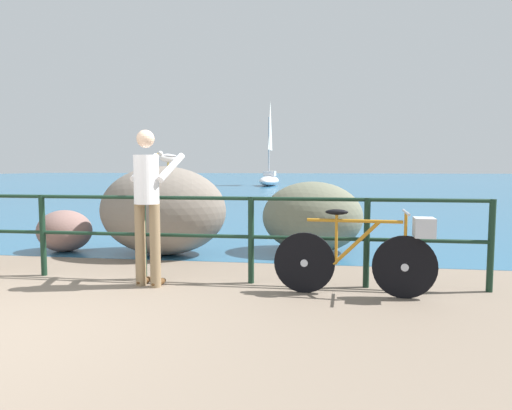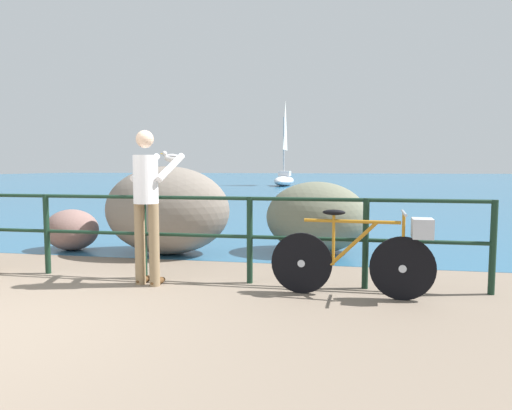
{
  "view_description": "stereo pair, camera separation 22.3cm",
  "coord_description": "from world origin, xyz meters",
  "px_view_note": "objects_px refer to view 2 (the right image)",
  "views": [
    {
      "loc": [
        2.77,
        -3.17,
        1.37
      ],
      "look_at": [
        1.99,
        2.35,
        0.89
      ],
      "focal_mm": 31.38,
      "sensor_mm": 36.0,
      "label": 1
    },
    {
      "loc": [
        2.99,
        -3.13,
        1.37
      ],
      "look_at": [
        1.99,
        2.35,
        0.89
      ],
      "focal_mm": 31.38,
      "sensor_mm": 36.0,
      "label": 2
    }
  ],
  "objects_px": {
    "bicycle": "(365,254)",
    "sailboat": "(284,176)",
    "breakwater_boulder_right": "(316,217)",
    "breakwater_boulder_left": "(72,230)",
    "seagull": "(172,157)",
    "breakwater_boulder_main": "(167,210)",
    "person_at_railing": "(147,200)"
  },
  "relations": [
    {
      "from": "seagull",
      "to": "breakwater_boulder_main",
      "type": "bearing_deg",
      "value": -9.0
    },
    {
      "from": "breakwater_boulder_left",
      "to": "sailboat",
      "type": "height_order",
      "value": "sailboat"
    },
    {
      "from": "seagull",
      "to": "sailboat",
      "type": "distance_m",
      "value": 25.69
    },
    {
      "from": "bicycle",
      "to": "breakwater_boulder_right",
      "type": "bearing_deg",
      "value": 108.23
    },
    {
      "from": "breakwater_boulder_left",
      "to": "breakwater_boulder_right",
      "type": "height_order",
      "value": "breakwater_boulder_right"
    },
    {
      "from": "bicycle",
      "to": "person_at_railing",
      "type": "relative_size",
      "value": 0.95
    },
    {
      "from": "bicycle",
      "to": "sailboat",
      "type": "height_order",
      "value": "sailboat"
    },
    {
      "from": "breakwater_boulder_main",
      "to": "sailboat",
      "type": "bearing_deg",
      "value": 92.7
    },
    {
      "from": "breakwater_boulder_left",
      "to": "bicycle",
      "type": "bearing_deg",
      "value": -22.4
    },
    {
      "from": "breakwater_boulder_main",
      "to": "sailboat",
      "type": "height_order",
      "value": "sailboat"
    },
    {
      "from": "bicycle",
      "to": "breakwater_boulder_main",
      "type": "xyz_separation_m",
      "value": [
        -2.92,
        1.88,
        0.22
      ]
    },
    {
      "from": "breakwater_boulder_main",
      "to": "breakwater_boulder_right",
      "type": "xyz_separation_m",
      "value": [
        2.3,
        0.53,
        -0.12
      ]
    },
    {
      "from": "person_at_railing",
      "to": "sailboat",
      "type": "bearing_deg",
      "value": 16.64
    },
    {
      "from": "breakwater_boulder_right",
      "to": "breakwater_boulder_main",
      "type": "bearing_deg",
      "value": -167.05
    },
    {
      "from": "person_at_railing",
      "to": "breakwater_boulder_right",
      "type": "distance_m",
      "value": 2.99
    },
    {
      "from": "breakwater_boulder_left",
      "to": "sailboat",
      "type": "relative_size",
      "value": 0.14
    },
    {
      "from": "breakwater_boulder_main",
      "to": "breakwater_boulder_left",
      "type": "distance_m",
      "value": 1.71
    },
    {
      "from": "sailboat",
      "to": "breakwater_boulder_main",
      "type": "bearing_deg",
      "value": 4.01
    },
    {
      "from": "breakwater_boulder_main",
      "to": "breakwater_boulder_left",
      "type": "xyz_separation_m",
      "value": [
        -1.67,
        0.01,
        -0.35
      ]
    },
    {
      "from": "breakwater_boulder_right",
      "to": "sailboat",
      "type": "xyz_separation_m",
      "value": [
        -3.51,
        25.16,
        0.14
      ]
    },
    {
      "from": "breakwater_boulder_right",
      "to": "sailboat",
      "type": "bearing_deg",
      "value": 97.94
    },
    {
      "from": "breakwater_boulder_main",
      "to": "breakwater_boulder_right",
      "type": "distance_m",
      "value": 2.36
    },
    {
      "from": "breakwater_boulder_left",
      "to": "breakwater_boulder_right",
      "type": "xyz_separation_m",
      "value": [
        3.97,
        0.51,
        0.23
      ]
    },
    {
      "from": "bicycle",
      "to": "seagull",
      "type": "relative_size",
      "value": 5.56
    },
    {
      "from": "person_at_railing",
      "to": "seagull",
      "type": "height_order",
      "value": "person_at_railing"
    },
    {
      "from": "breakwater_boulder_left",
      "to": "seagull",
      "type": "distance_m",
      "value": 2.11
    },
    {
      "from": "bicycle",
      "to": "breakwater_boulder_right",
      "type": "height_order",
      "value": "breakwater_boulder_right"
    },
    {
      "from": "breakwater_boulder_left",
      "to": "breakwater_boulder_right",
      "type": "distance_m",
      "value": 4.01
    },
    {
      "from": "breakwater_boulder_left",
      "to": "seagull",
      "type": "relative_size",
      "value": 2.86
    },
    {
      "from": "bicycle",
      "to": "seagull",
      "type": "xyz_separation_m",
      "value": [
        -2.85,
        1.92,
        1.05
      ]
    },
    {
      "from": "person_at_railing",
      "to": "breakwater_boulder_main",
      "type": "xyz_separation_m",
      "value": [
        -0.48,
        1.8,
        -0.3
      ]
    },
    {
      "from": "breakwater_boulder_main",
      "to": "seagull",
      "type": "xyz_separation_m",
      "value": [
        0.08,
        0.04,
        0.83
      ]
    }
  ]
}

